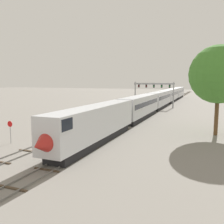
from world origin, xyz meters
TOP-DOWN VIEW (x-y plane):
  - ground_plane at (0.00, 0.00)m, footprint 400.00×400.00m
  - track_main at (2.00, 60.00)m, footprint 2.60×200.00m
  - track_near at (-3.50, 40.00)m, footprint 2.60×160.00m
  - passenger_train at (2.00, 47.22)m, footprint 3.04×107.04m
  - signal_gantry at (-0.25, 48.15)m, footprint 12.10×0.49m
  - stop_sign at (-8.00, -0.07)m, footprint 0.76×0.08m
  - trackside_tree_left at (16.23, 14.88)m, footprint 8.33×8.33m

SIDE VIEW (x-z plane):
  - ground_plane at x=0.00m, z-range 0.00..0.00m
  - track_main at x=2.00m, z-range -0.01..0.15m
  - track_near at x=-3.50m, z-range -0.01..0.15m
  - stop_sign at x=-8.00m, z-range 0.43..3.31m
  - passenger_train at x=2.00m, z-range 0.21..5.01m
  - signal_gantry at x=-0.25m, z-range 1.80..9.39m
  - trackside_tree_left at x=16.23m, z-range 2.30..15.28m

